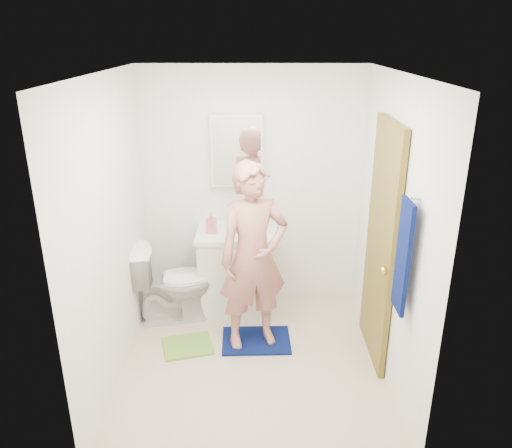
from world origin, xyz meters
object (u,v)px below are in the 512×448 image
Objects in this scene: vanity_cabinet at (238,272)px; toothbrush_cup at (260,221)px; medicine_cabinet at (237,150)px; towel at (403,257)px; soap_dispenser at (211,223)px; man at (253,257)px; toilet at (174,282)px.

vanity_cabinet is 0.56m from toothbrush_cup.
towel is at bearing -55.39° from medicine_cabinet.
soap_dispenser is at bearing -131.29° from medicine_cabinet.
toilet is at bearing 133.10° from man.
towel is (1.18, -1.71, -0.35)m from medicine_cabinet.
vanity_cabinet is 1.22m from medicine_cabinet.
soap_dispenser is at bearing 134.97° from towel.
toothbrush_cup is (0.22, 0.14, 0.49)m from vanity_cabinet.
vanity_cabinet is 2.08m from towel.
man is at bearing -130.48° from toilet.
medicine_cabinet reaches higher than towel.
man reaches higher than soap_dispenser.
towel is 3.88× the size of soap_dispenser.
medicine_cabinet reaches higher than soap_dispenser.
medicine_cabinet is at bearing 90.00° from vanity_cabinet.
medicine_cabinet is at bearing -65.31° from toilet.
soap_dispenser is 0.73m from man.
towel is 2.04m from soap_dispenser.
toilet is (-1.79, 1.26, -0.85)m from towel.
vanity_cabinet is 0.65m from toilet.
man reaches higher than toilet.
soap_dispenser reaches higher than toothbrush_cup.
toilet is (-0.61, -0.22, -0.00)m from vanity_cabinet.
vanity_cabinet is at bearing 86.17° from man.
toilet is 1.00m from man.
toilet is 1.04m from toothbrush_cup.
toothbrush_cup is (0.84, 0.36, 0.50)m from toilet.
man is at bearing -55.55° from soap_dispenser.
soap_dispenser reaches higher than vanity_cabinet.
soap_dispenser is (0.37, 0.17, 0.56)m from toilet.
soap_dispenser is at bearing -76.97° from toilet.
toothbrush_cup reaches higher than toilet.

